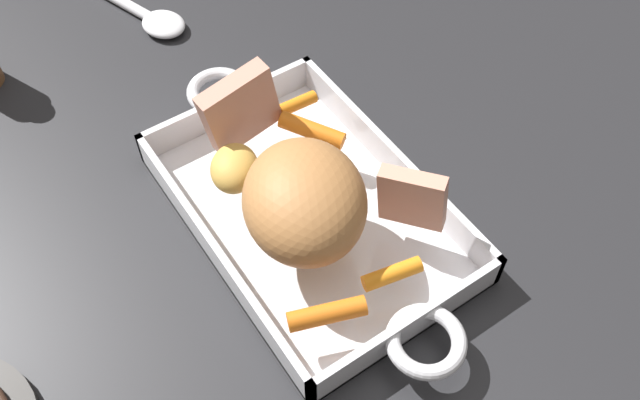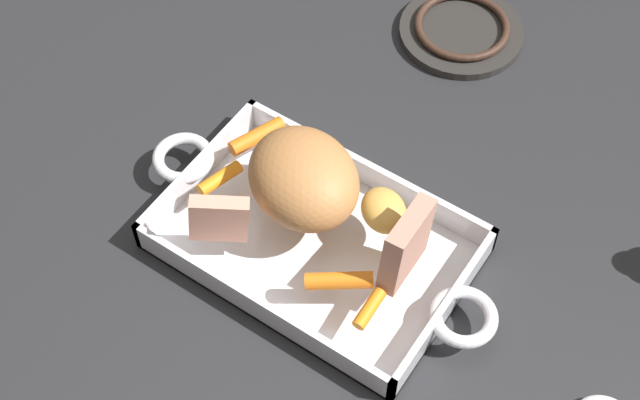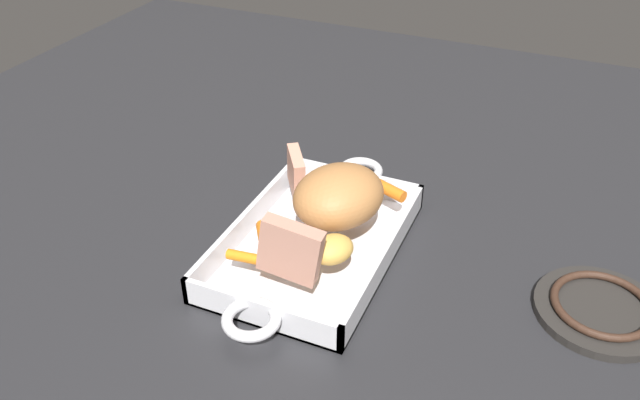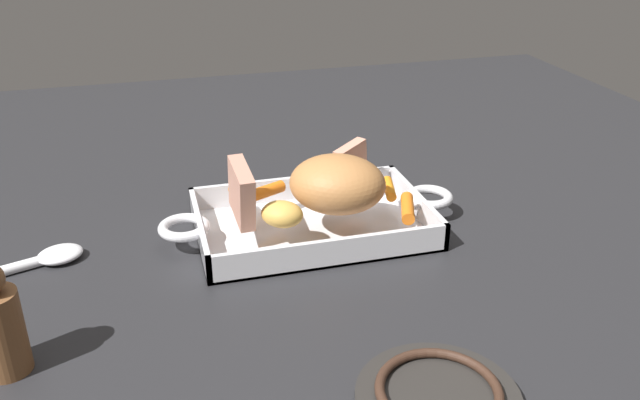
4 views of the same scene
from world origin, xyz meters
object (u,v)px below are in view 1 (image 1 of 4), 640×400
baby_carrot_center_left (392,274)px  serving_spoon (142,13)px  roasting_dish (309,210)px  baby_carrot_long (327,314)px  baby_carrot_center_right (312,130)px  roast_slice_thick (412,198)px  potato_whole (234,168)px  roast_slice_outer (240,109)px  baby_carrot_southeast (297,104)px  pork_roast (305,201)px

baby_carrot_center_left → serving_spoon: 0.51m
roasting_dish → baby_carrot_long: baby_carrot_long is taller
baby_carrot_long → baby_carrot_center_right: baby_carrot_center_right is taller
roast_slice_thick → baby_carrot_center_left: bearing=-51.5°
roast_slice_thick → potato_whole: (-0.13, -0.11, -0.01)m
baby_carrot_center_left → roasting_dish: bearing=-175.7°
baby_carrot_long → roasting_dish: bearing=153.2°
roast_slice_outer → baby_carrot_long: 0.23m
roast_slice_outer → serving_spoon: roast_slice_outer is taller
roast_slice_thick → baby_carrot_center_left: (0.04, -0.05, -0.02)m
baby_carrot_center_right → baby_carrot_southeast: size_ratio=1.56×
pork_roast → potato_whole: (-0.09, -0.03, -0.02)m
roast_slice_outer → potato_whole: 0.06m
baby_carrot_long → serving_spoon: 0.52m
baby_carrot_center_left → baby_carrot_center_right: 0.19m
baby_carrot_southeast → baby_carrot_long: bearing=-27.3°
roast_slice_outer → baby_carrot_southeast: 0.08m
baby_carrot_center_right → serving_spoon: (-0.33, -0.05, -0.04)m
pork_roast → serving_spoon: 0.43m
baby_carrot_southeast → roasting_dish: bearing=-27.8°
baby_carrot_center_left → baby_carrot_center_right: baby_carrot_center_right is taller
roast_slice_outer → baby_carrot_center_left: bearing=5.8°
pork_roast → roast_slice_outer: roast_slice_outer is taller
baby_carrot_center_left → serving_spoon: size_ratio=0.26×
serving_spoon → roasting_dish: bearing=-17.9°
roasting_dish → baby_carrot_center_right: (-0.06, 0.05, 0.04)m
baby_carrot_center_right → serving_spoon: size_ratio=0.33×
roast_slice_thick → baby_carrot_long: bearing=-70.8°
roast_slice_outer → potato_whole: (0.05, -0.04, -0.02)m
roast_slice_thick → baby_carrot_southeast: size_ratio=1.38×
baby_carrot_center_left → baby_carrot_long: 0.07m
baby_carrot_southeast → serving_spoon: (-0.29, -0.06, -0.04)m
roast_slice_outer → baby_carrot_center_left: 0.23m
roast_slice_outer → baby_carrot_long: bearing=-12.0°
roast_slice_thick → baby_carrot_center_left: size_ratio=1.12×
roast_slice_thick → roast_slice_outer: bearing=-156.8°
pork_roast → baby_carrot_southeast: 0.16m
pork_roast → roast_slice_thick: pork_roast is taller
pork_roast → baby_carrot_center_left: bearing=19.7°
roasting_dish → serving_spoon: size_ratio=2.09×
pork_roast → baby_carrot_center_right: size_ratio=1.93×
pork_roast → roast_slice_outer: bearing=175.8°
roasting_dish → serving_spoon: 0.39m
roasting_dish → roast_slice_outer: 0.12m
baby_carrot_long → pork_roast: bearing=157.4°
roast_slice_thick → potato_whole: bearing=-139.5°
pork_roast → baby_carrot_center_left: size_ratio=2.46×
baby_carrot_center_left → serving_spoon: (-0.51, -0.01, -0.04)m
baby_carrot_center_left → baby_carrot_center_right: (-0.18, 0.04, 0.00)m
baby_carrot_long → baby_carrot_southeast: size_ratio=1.52×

